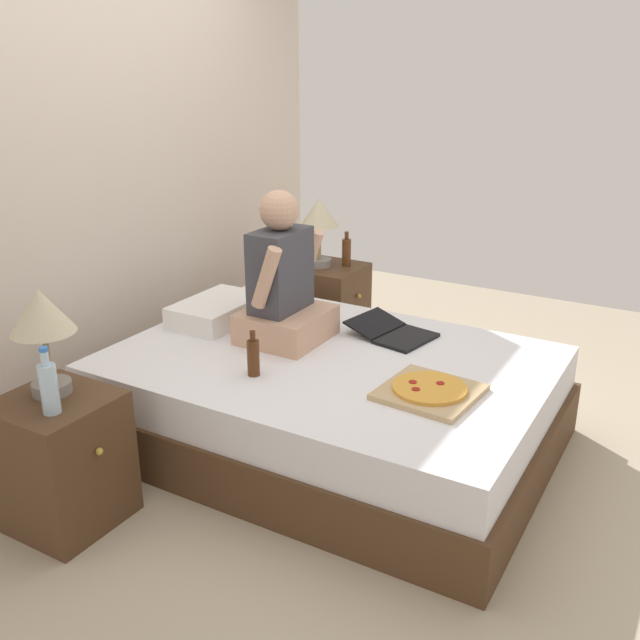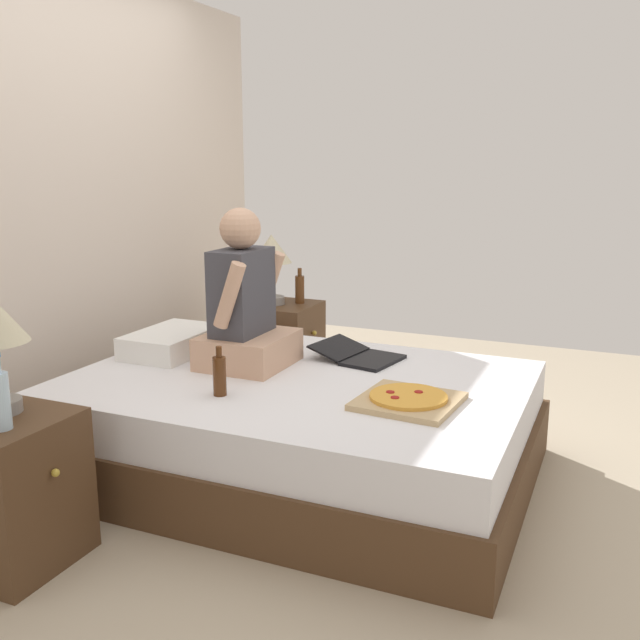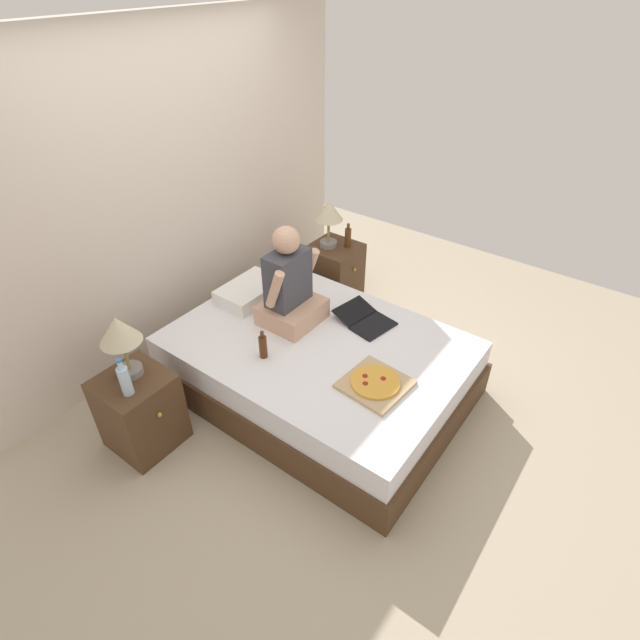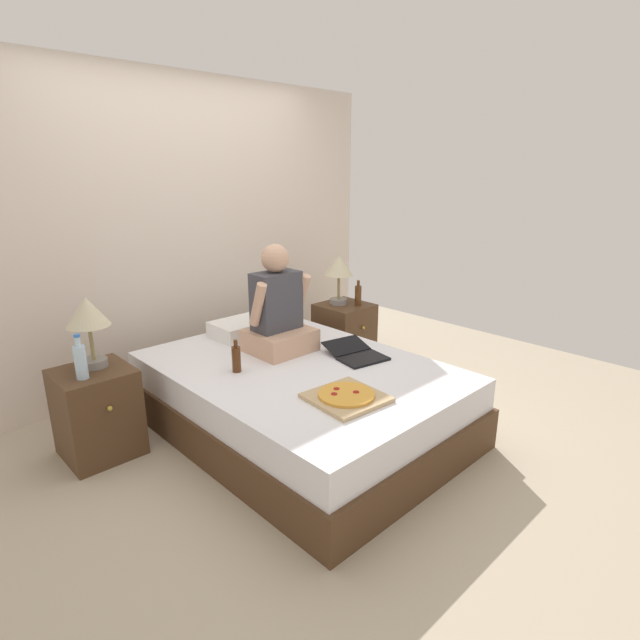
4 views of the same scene
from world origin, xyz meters
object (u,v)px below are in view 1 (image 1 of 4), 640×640
(nightstand_right, at_px, (328,307))
(pizza_box, at_px, (429,391))
(beer_bottle_on_bed, at_px, (253,357))
(water_bottle, at_px, (49,387))
(lamp_on_left_nightstand, at_px, (42,319))
(laptop, at_px, (395,333))
(beer_bottle, at_px, (346,252))
(person_seated, at_px, (283,286))
(nightstand_left, at_px, (62,461))
(lamp_on_right_nightstand, at_px, (319,217))
(bed, at_px, (330,401))

(nightstand_right, xyz_separation_m, pizza_box, (-1.29, -1.24, 0.22))
(nightstand_right, xyz_separation_m, beer_bottle_on_bed, (-1.51, -0.46, 0.29))
(water_bottle, xyz_separation_m, beer_bottle_on_bed, (0.84, -0.37, -0.11))
(lamp_on_left_nightstand, xyz_separation_m, pizza_box, (0.94, -1.29, -0.40))
(nightstand_right, distance_m, laptop, 1.13)
(beer_bottle, relative_size, person_seated, 0.29)
(water_bottle, distance_m, beer_bottle_on_bed, 0.92)
(nightstand_left, distance_m, beer_bottle_on_bed, 0.93)
(laptop, bearing_deg, person_seated, 121.65)
(beer_bottle, height_order, pizza_box, beer_bottle)
(lamp_on_right_nightstand, bearing_deg, laptop, -128.83)
(nightstand_left, height_order, laptop, nightstand_left)
(lamp_on_right_nightstand, relative_size, pizza_box, 1.04)
(lamp_on_left_nightstand, bearing_deg, nightstand_right, -1.29)
(bed, bearing_deg, pizza_box, -104.93)
(nightstand_left, distance_m, laptop, 1.75)
(pizza_box, bearing_deg, nightstand_right, 43.94)
(lamp_on_right_nightstand, xyz_separation_m, beer_bottle, (0.10, -0.15, -0.23))
(lamp_on_right_nightstand, bearing_deg, lamp_on_left_nightstand, 180.00)
(lamp_on_right_nightstand, distance_m, beer_bottle, 0.29)
(bed, height_order, lamp_on_right_nightstand, lamp_on_right_nightstand)
(bed, distance_m, lamp_on_left_nightstand, 1.46)
(lamp_on_right_nightstand, distance_m, beer_bottle_on_bed, 1.59)
(nightstand_right, xyz_separation_m, person_seated, (-1.05, -0.33, 0.49))
(person_seated, bearing_deg, water_bottle, 169.72)
(nightstand_left, height_order, beer_bottle_on_bed, beer_bottle_on_bed)
(person_seated, bearing_deg, lamp_on_left_nightstand, 162.34)
(bed, bearing_deg, person_seated, 75.15)
(lamp_on_left_nightstand, height_order, beer_bottle_on_bed, lamp_on_left_nightstand)
(laptop, bearing_deg, beer_bottle, 42.07)
(nightstand_left, distance_m, lamp_on_right_nightstand, 2.32)
(nightstand_left, distance_m, water_bottle, 0.42)
(person_seated, bearing_deg, bed, -104.85)
(nightstand_right, height_order, lamp_on_right_nightstand, lamp_on_right_nightstand)
(lamp_on_left_nightstand, bearing_deg, bed, -32.85)
(bed, bearing_deg, nightstand_left, 149.94)
(nightstand_right, xyz_separation_m, laptop, (-0.74, -0.83, 0.22))
(bed, distance_m, pizza_box, 0.66)
(bed, bearing_deg, lamp_on_left_nightstand, 147.15)
(beer_bottle, xyz_separation_m, person_seated, (-1.12, -0.23, 0.10))
(pizza_box, bearing_deg, lamp_on_left_nightstand, 125.93)
(water_bottle, bearing_deg, bed, -25.01)
(laptop, bearing_deg, nightstand_left, 151.59)
(bed, distance_m, beer_bottle, 1.39)
(lamp_on_right_nightstand, distance_m, pizza_box, 1.85)
(pizza_box, bearing_deg, bed, 75.07)
(nightstand_right, relative_size, beer_bottle_on_bed, 2.61)
(nightstand_left, height_order, lamp_on_right_nightstand, lamp_on_right_nightstand)
(bed, relative_size, pizza_box, 4.99)
(water_bottle, relative_size, lamp_on_right_nightstand, 0.61)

